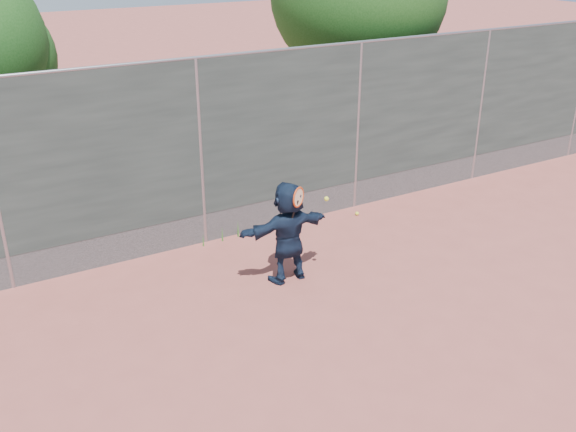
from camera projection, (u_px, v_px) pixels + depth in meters
ground at (320, 350)px, 7.84m from camera, size 80.00×80.00×0.00m
player at (288, 232)px, 9.17m from camera, size 1.41×0.47×1.51m
ball_ground at (357, 214)px, 11.58m from camera, size 0.07×0.07×0.07m
fence at (201, 150)px, 9.97m from camera, size 20.00×0.06×3.03m
swing_action at (301, 199)px, 8.81m from camera, size 0.58×0.19×0.51m
weed_clump at (225, 233)px, 10.60m from camera, size 0.68×0.07×0.30m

